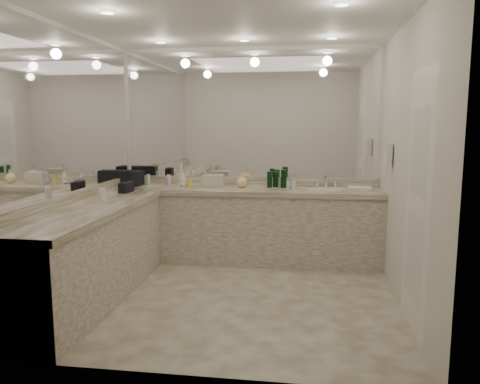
# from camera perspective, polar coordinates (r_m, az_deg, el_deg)

# --- Properties ---
(floor) EXTENTS (3.20, 3.20, 0.00)m
(floor) POSITION_cam_1_polar(r_m,az_deg,el_deg) (4.71, -1.07, -12.46)
(floor) COLOR #BEB6A0
(floor) RESTS_ON ground
(ceiling) EXTENTS (3.20, 3.20, 0.00)m
(ceiling) POSITION_cam_1_polar(r_m,az_deg,el_deg) (4.49, -1.17, 20.26)
(ceiling) COLOR white
(ceiling) RESTS_ON floor
(wall_back) EXTENTS (3.20, 0.02, 2.60)m
(wall_back) POSITION_cam_1_polar(r_m,az_deg,el_deg) (5.90, 1.21, 4.74)
(wall_back) COLOR silver
(wall_back) RESTS_ON floor
(wall_left) EXTENTS (0.02, 3.00, 2.60)m
(wall_left) POSITION_cam_1_polar(r_m,az_deg,el_deg) (4.93, -19.85, 3.53)
(wall_left) COLOR silver
(wall_left) RESTS_ON floor
(wall_right) EXTENTS (0.02, 3.00, 2.60)m
(wall_right) POSITION_cam_1_polar(r_m,az_deg,el_deg) (4.45, 19.70, 3.06)
(wall_right) COLOR silver
(wall_right) RESTS_ON floor
(vanity_back_base) EXTENTS (3.20, 0.60, 0.84)m
(vanity_back_base) POSITION_cam_1_polar(r_m,az_deg,el_deg) (5.73, 0.82, -4.27)
(vanity_back_base) COLOR beige
(vanity_back_base) RESTS_ON floor
(vanity_back_top) EXTENTS (3.20, 0.64, 0.06)m
(vanity_back_top) POSITION_cam_1_polar(r_m,az_deg,el_deg) (5.64, 0.82, 0.18)
(vanity_back_top) COLOR beige
(vanity_back_top) RESTS_ON vanity_back_base
(vanity_left_base) EXTENTS (0.60, 2.40, 0.84)m
(vanity_left_base) POSITION_cam_1_polar(r_m,az_deg,el_deg) (4.68, -17.75, -7.57)
(vanity_left_base) COLOR beige
(vanity_left_base) RESTS_ON floor
(vanity_left_top) EXTENTS (0.64, 2.42, 0.06)m
(vanity_left_top) POSITION_cam_1_polar(r_m,az_deg,el_deg) (4.58, -17.89, -2.15)
(vanity_left_top) COLOR beige
(vanity_left_top) RESTS_ON vanity_left_base
(backsplash_back) EXTENTS (3.20, 0.04, 0.10)m
(backsplash_back) POSITION_cam_1_polar(r_m,az_deg,el_deg) (5.91, 1.17, 1.34)
(backsplash_back) COLOR beige
(backsplash_back) RESTS_ON vanity_back_top
(backsplash_left) EXTENTS (0.04, 3.00, 0.10)m
(backsplash_left) POSITION_cam_1_polar(r_m,az_deg,el_deg) (4.96, -19.44, -0.50)
(backsplash_left) COLOR beige
(backsplash_left) RESTS_ON vanity_left_top
(mirror_back) EXTENTS (3.12, 0.01, 1.55)m
(mirror_back) POSITION_cam_1_polar(r_m,az_deg,el_deg) (5.87, 1.21, 9.37)
(mirror_back) COLOR white
(mirror_back) RESTS_ON wall_back
(mirror_left) EXTENTS (0.01, 2.92, 1.55)m
(mirror_left) POSITION_cam_1_polar(r_m,az_deg,el_deg) (4.91, -20.00, 9.06)
(mirror_left) COLOR white
(mirror_left) RESTS_ON wall_left
(sink) EXTENTS (0.44, 0.44, 0.03)m
(sink) POSITION_cam_1_polar(r_m,az_deg,el_deg) (5.60, 10.51, 0.25)
(sink) COLOR white
(sink) RESTS_ON vanity_back_top
(faucet) EXTENTS (0.24, 0.16, 0.14)m
(faucet) POSITION_cam_1_polar(r_m,az_deg,el_deg) (5.80, 10.45, 1.27)
(faucet) COLOR silver
(faucet) RESTS_ON vanity_back_top
(wall_phone) EXTENTS (0.06, 0.10, 0.24)m
(wall_phone) POSITION_cam_1_polar(r_m,az_deg,el_deg) (5.13, 17.68, 4.36)
(wall_phone) COLOR white
(wall_phone) RESTS_ON wall_right
(door) EXTENTS (0.02, 0.82, 2.10)m
(door) POSITION_cam_1_polar(r_m,az_deg,el_deg) (3.99, 20.77, -1.17)
(door) COLOR white
(door) RESTS_ON wall_right
(black_toiletry_bag) EXTENTS (0.34, 0.23, 0.18)m
(black_toiletry_bag) POSITION_cam_1_polar(r_m,az_deg,el_deg) (5.99, -13.37, 1.61)
(black_toiletry_bag) COLOR black
(black_toiletry_bag) RESTS_ON vanity_back_top
(black_bag_spill) EXTENTS (0.11, 0.21, 0.11)m
(black_bag_spill) POSITION_cam_1_polar(r_m,az_deg,el_deg) (5.42, -13.70, 0.53)
(black_bag_spill) COLOR black
(black_bag_spill) RESTS_ON vanity_left_top
(cream_cosmetic_case) EXTENTS (0.26, 0.16, 0.15)m
(cream_cosmetic_case) POSITION_cam_1_polar(r_m,az_deg,el_deg) (5.75, -3.31, 1.36)
(cream_cosmetic_case) COLOR beige
(cream_cosmetic_case) RESTS_ON vanity_back_top
(hand_towel) EXTENTS (0.27, 0.20, 0.04)m
(hand_towel) POSITION_cam_1_polar(r_m,az_deg,el_deg) (5.60, 14.38, 0.39)
(hand_towel) COLOR white
(hand_towel) RESTS_ON vanity_back_top
(lotion_left) EXTENTS (0.06, 0.06, 0.14)m
(lotion_left) POSITION_cam_1_polar(r_m,az_deg,el_deg) (4.84, -16.44, -0.33)
(lotion_left) COLOR white
(lotion_left) RESTS_ON vanity_left_top
(soap_bottle_a) EXTENTS (0.10, 0.10, 0.20)m
(soap_bottle_a) POSITION_cam_1_polar(r_m,az_deg,el_deg) (5.84, -7.00, 1.70)
(soap_bottle_a) COLOR white
(soap_bottle_a) RESTS_ON vanity_back_top
(soap_bottle_b) EXTENTS (0.10, 0.10, 0.21)m
(soap_bottle_b) POSITION_cam_1_polar(r_m,az_deg,el_deg) (5.74, -4.26, 1.64)
(soap_bottle_b) COLOR silver
(soap_bottle_b) RESTS_ON vanity_back_top
(soap_bottle_c) EXTENTS (0.17, 0.17, 0.18)m
(soap_bottle_c) POSITION_cam_1_polar(r_m,az_deg,el_deg) (5.67, 0.25, 1.46)
(soap_bottle_c) COLOR #F9D393
(soap_bottle_c) RESTS_ON vanity_back_top
(green_bottle_0) EXTENTS (0.07, 0.07, 0.19)m
(green_bottle_0) POSITION_cam_1_polar(r_m,az_deg,el_deg) (5.75, 4.36, 1.55)
(green_bottle_0) COLOR #114E1D
(green_bottle_0) RESTS_ON vanity_back_top
(green_bottle_1) EXTENTS (0.06, 0.06, 0.19)m
(green_bottle_1) POSITION_cam_1_polar(r_m,az_deg,el_deg) (5.69, 3.64, 1.53)
(green_bottle_1) COLOR #114E1D
(green_bottle_1) RESTS_ON vanity_back_top
(green_bottle_2) EXTENTS (0.07, 0.07, 0.22)m
(green_bottle_2) POSITION_cam_1_polar(r_m,az_deg,el_deg) (5.69, 5.34, 1.64)
(green_bottle_2) COLOR #114E1D
(green_bottle_2) RESTS_ON vanity_back_top
(amenity_bottle_0) EXTENTS (0.05, 0.05, 0.13)m
(amenity_bottle_0) POSITION_cam_1_polar(r_m,az_deg,el_deg) (5.96, -8.69, 1.47)
(amenity_bottle_0) COLOR white
(amenity_bottle_0) RESTS_ON vanity_back_top
(amenity_bottle_1) EXTENTS (0.05, 0.05, 0.10)m
(amenity_bottle_1) POSITION_cam_1_polar(r_m,az_deg,el_deg) (5.55, 5.93, 0.83)
(amenity_bottle_1) COLOR silver
(amenity_bottle_1) RESTS_ON vanity_back_top
(amenity_bottle_2) EXTENTS (0.05, 0.05, 0.09)m
(amenity_bottle_2) POSITION_cam_1_polar(r_m,az_deg,el_deg) (5.77, -6.12, 1.09)
(amenity_bottle_2) COLOR #F2D84C
(amenity_bottle_2) RESTS_ON vanity_back_top
(amenity_bottle_3) EXTENTS (0.05, 0.05, 0.14)m
(amenity_bottle_3) POSITION_cam_1_polar(r_m,az_deg,el_deg) (6.01, -11.12, 1.49)
(amenity_bottle_3) COLOR silver
(amenity_bottle_3) RESTS_ON vanity_back_top
(amenity_bottle_4) EXTENTS (0.04, 0.04, 0.08)m
(amenity_bottle_4) POSITION_cam_1_polar(r_m,az_deg,el_deg) (5.84, -7.09, 1.07)
(amenity_bottle_4) COLOR #3F3F4C
(amenity_bottle_4) RESTS_ON vanity_back_top
(amenity_bottle_5) EXTENTS (0.05, 0.05, 0.08)m
(amenity_bottle_5) POSITION_cam_1_polar(r_m,az_deg,el_deg) (5.93, -8.97, 1.18)
(amenity_bottle_5) COLOR #9966B2
(amenity_bottle_5) RESTS_ON vanity_back_top
(amenity_bottle_6) EXTENTS (0.06, 0.06, 0.09)m
(amenity_bottle_6) POSITION_cam_1_polar(r_m,az_deg,el_deg) (5.92, -7.23, 1.25)
(amenity_bottle_6) COLOR silver
(amenity_bottle_6) RESTS_ON vanity_back_top
(amenity_bottle_7) EXTENTS (0.05, 0.05, 0.13)m
(amenity_bottle_7) POSITION_cam_1_polar(r_m,az_deg,el_deg) (5.51, 6.59, 0.92)
(amenity_bottle_7) COLOR silver
(amenity_bottle_7) RESTS_ON vanity_back_top
(amenity_bottle_8) EXTENTS (0.04, 0.04, 0.09)m
(amenity_bottle_8) POSITION_cam_1_polar(r_m,az_deg,el_deg) (5.71, -3.59, 1.03)
(amenity_bottle_8) COLOR silver
(amenity_bottle_8) RESTS_ON vanity_back_top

